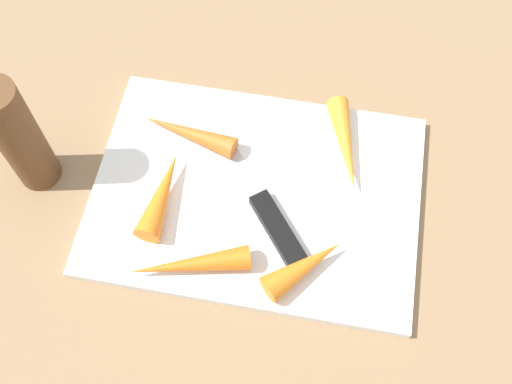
# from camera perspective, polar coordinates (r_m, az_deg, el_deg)

# --- Properties ---
(ground_plane) EXTENTS (1.40, 1.40, 0.00)m
(ground_plane) POSITION_cam_1_polar(r_m,az_deg,el_deg) (0.70, 0.00, -0.45)
(ground_plane) COLOR #8C6D4C
(cutting_board) EXTENTS (0.36, 0.26, 0.01)m
(cutting_board) POSITION_cam_1_polar(r_m,az_deg,el_deg) (0.69, 0.00, -0.23)
(cutting_board) COLOR white
(cutting_board) RESTS_ON ground_plane
(knife) EXTENTS (0.14, 0.17, 0.01)m
(knife) POSITION_cam_1_polar(r_m,az_deg,el_deg) (0.66, 1.45, -2.53)
(knife) COLOR #B7B7BC
(knife) RESTS_ON cutting_board
(carrot_medium) EXTENTS (0.12, 0.05, 0.03)m
(carrot_medium) POSITION_cam_1_polar(r_m,az_deg,el_deg) (0.71, -6.33, 5.47)
(carrot_medium) COLOR orange
(carrot_medium) RESTS_ON cutting_board
(carrot_long) EXTENTS (0.06, 0.12, 0.03)m
(carrot_long) POSITION_cam_1_polar(r_m,az_deg,el_deg) (0.71, 8.25, 4.27)
(carrot_long) COLOR orange
(carrot_long) RESTS_ON cutting_board
(carrot_short) EXTENTS (0.04, 0.11, 0.03)m
(carrot_short) POSITION_cam_1_polar(r_m,az_deg,el_deg) (0.68, -8.65, -0.19)
(carrot_short) COLOR orange
(carrot_short) RESTS_ON cutting_board
(carrot_longest) EXTENTS (0.13, 0.06, 0.03)m
(carrot_longest) POSITION_cam_1_polar(r_m,az_deg,el_deg) (0.64, -6.18, -6.67)
(carrot_longest) COLOR orange
(carrot_longest) RESTS_ON cutting_board
(carrot_shortest) EXTENTS (0.09, 0.09, 0.03)m
(carrot_shortest) POSITION_cam_1_polar(r_m,az_deg,el_deg) (0.64, 4.47, -6.84)
(carrot_shortest) COLOR orange
(carrot_shortest) RESTS_ON cutting_board
(pepper_grinder) EXTENTS (0.05, 0.05, 0.15)m
(pepper_grinder) POSITION_cam_1_polar(r_m,az_deg,el_deg) (0.69, -21.01, 4.73)
(pepper_grinder) COLOR brown
(pepper_grinder) RESTS_ON ground_plane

